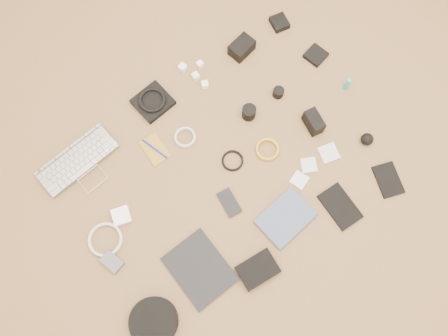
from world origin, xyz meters
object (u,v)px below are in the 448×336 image
dslr_camera (242,48)px  phone (229,203)px  tablet (200,269)px  headphone_case (154,322)px  laptop (85,169)px  paperback (299,233)px

dslr_camera → phone: size_ratio=0.95×
dslr_camera → phone: (-0.44, -0.62, -0.03)m
tablet → headphone_case: size_ratio=1.41×
laptop → phone: laptop is taller
dslr_camera → headphone_case: size_ratio=0.60×
phone → tablet: bearing=-142.6°
tablet → phone: size_ratio=2.22×
tablet → headphone_case: 0.28m
dslr_camera → paperback: dslr_camera is taller
phone → headphone_case: size_ratio=0.63×
dslr_camera → tablet: dslr_camera is taller
dslr_camera → headphone_case: bearing=-153.6°
laptop → tablet: size_ratio=1.33×
dslr_camera → paperback: bearing=-122.2°
laptop → tablet: 0.68m
phone → dslr_camera: bearing=56.3°
phone → headphone_case: bearing=-150.7°
dslr_camera → paperback: size_ratio=0.52×
laptop → phone: size_ratio=2.96×
paperback → laptop: bearing=31.0°
laptop → headphone_case: 0.73m
headphone_case → paperback: headphone_case is taller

